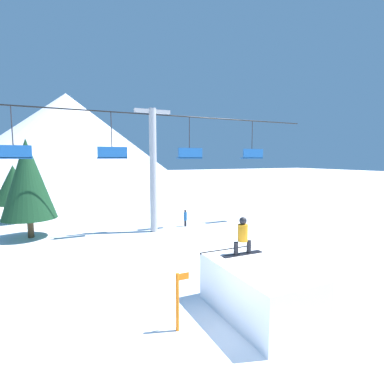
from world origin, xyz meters
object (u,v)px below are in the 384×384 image
Objects in this scene: snowboarder at (243,236)px; trail_marker at (178,300)px; distant_skier at (185,217)px; pine_tree_near at (28,179)px; snow_ramp at (258,290)px.

snowboarder reaches higher than trail_marker.
distant_skier is at bearing 76.03° from snowboarder.
pine_tree_near is 5.00× the size of distant_skier.
trail_marker is 13.28m from distant_skier.
snow_ramp is 0.61× the size of pine_tree_near.
trail_marker reaches higher than distant_skier.
pine_tree_near reaches higher than trail_marker.
trail_marker is (-2.62, 0.24, 0.10)m from snow_ramp.
distant_skier is (2.79, 11.21, -1.62)m from snowboarder.
snow_ramp is at bearing -97.98° from snowboarder.
snowboarder is 1.25× the size of distant_skier.
pine_tree_near is at bearing 117.49° from snow_ramp.
snowboarder is at bearing -59.97° from pine_tree_near.
pine_tree_near is 14.32m from trail_marker.
snowboarder is (0.15, 1.09, 1.47)m from snow_ramp.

